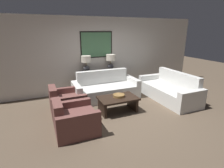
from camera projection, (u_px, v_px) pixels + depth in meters
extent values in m
plane|color=brown|center=(126.00, 117.00, 4.62)|extent=(20.00, 20.00, 0.00)
cube|color=beige|center=(96.00, 55.00, 6.36)|extent=(8.34, 0.10, 2.65)
cube|color=black|center=(97.00, 45.00, 6.20)|extent=(1.18, 0.01, 0.92)
cube|color=#4C7F56|center=(97.00, 45.00, 6.20)|extent=(1.10, 0.02, 0.84)
cube|color=#332319|center=(99.00, 81.00, 6.42)|extent=(1.45, 0.35, 0.78)
cylinder|color=#333338|center=(87.00, 72.00, 6.13)|extent=(0.19, 0.19, 0.02)
sphere|color=#333338|center=(86.00, 69.00, 6.09)|extent=(0.22, 0.22, 0.22)
cylinder|color=#8C7A51|center=(86.00, 64.00, 6.04)|extent=(0.02, 0.02, 0.11)
cylinder|color=beige|center=(86.00, 59.00, 5.99)|extent=(0.33, 0.33, 0.22)
cylinder|color=#333338|center=(111.00, 70.00, 6.47)|extent=(0.19, 0.19, 0.02)
sphere|color=#333338|center=(111.00, 66.00, 6.43)|extent=(0.22, 0.22, 0.22)
cylinder|color=#8C7A51|center=(111.00, 62.00, 6.38)|extent=(0.02, 0.02, 0.11)
cylinder|color=beige|center=(111.00, 57.00, 6.33)|extent=(0.33, 0.33, 0.22)
cube|color=silver|center=(107.00, 93.00, 5.76)|extent=(1.79, 0.75, 0.42)
cube|color=silver|center=(102.00, 82.00, 6.11)|extent=(1.79, 0.18, 0.89)
cube|color=silver|center=(77.00, 93.00, 5.45)|extent=(0.18, 0.93, 0.60)
cube|color=silver|center=(132.00, 86.00, 6.18)|extent=(0.18, 0.93, 0.60)
cube|color=silver|center=(165.00, 93.00, 5.72)|extent=(0.75, 1.79, 0.42)
cube|color=silver|center=(177.00, 85.00, 5.83)|extent=(0.18, 1.79, 0.89)
cube|color=silver|center=(150.00, 83.00, 6.59)|extent=(0.93, 0.18, 0.60)
cube|color=silver|center=(192.00, 101.00, 4.86)|extent=(0.93, 0.18, 0.60)
cube|color=black|center=(118.00, 98.00, 4.80)|extent=(1.06, 0.67, 0.05)
cube|color=black|center=(102.00, 108.00, 4.69)|extent=(0.07, 0.54, 0.37)
cube|color=black|center=(133.00, 103.00, 5.04)|extent=(0.07, 0.54, 0.37)
cylinder|color=olive|center=(119.00, 95.00, 4.85)|extent=(0.32, 0.32, 0.06)
cube|color=brown|center=(71.00, 104.00, 4.88)|extent=(0.73, 0.63, 0.43)
cube|color=brown|center=(54.00, 101.00, 4.66)|extent=(0.18, 0.63, 0.77)
cube|color=brown|center=(70.00, 107.00, 4.48)|extent=(0.91, 0.14, 0.59)
cube|color=brown|center=(65.00, 97.00, 5.16)|extent=(0.91, 0.14, 0.59)
cube|color=brown|center=(80.00, 122.00, 3.94)|extent=(0.73, 0.63, 0.43)
cube|color=brown|center=(58.00, 119.00, 3.73)|extent=(0.18, 0.63, 0.77)
cube|color=brown|center=(79.00, 128.00, 3.55)|extent=(0.91, 0.14, 0.59)
cube|color=brown|center=(72.00, 112.00, 4.23)|extent=(0.91, 0.14, 0.59)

